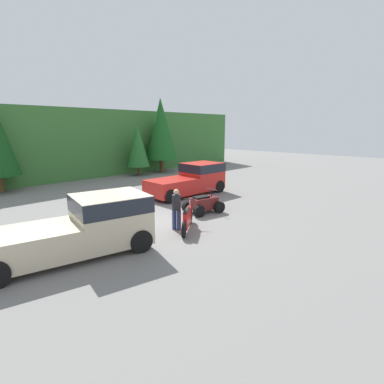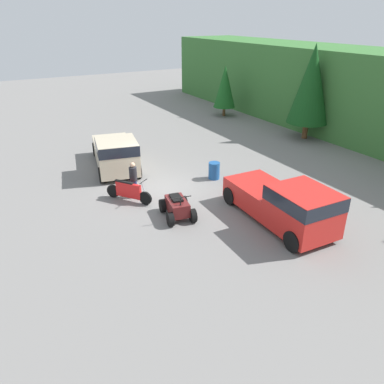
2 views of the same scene
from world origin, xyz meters
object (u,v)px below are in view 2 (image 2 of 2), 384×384
object	(u,v)px
dirt_bike	(129,191)
quad_atv	(177,207)
pickup_truck_second	(115,152)
steel_barrel	(214,171)
pickup_truck_red	(287,203)
rider_person	(133,179)

from	to	relation	value
dirt_bike	quad_atv	size ratio (longest dim) A/B	0.98
pickup_truck_second	quad_atv	bearing A→B (deg)	15.87
quad_atv	steel_barrel	size ratio (longest dim) A/B	2.29
pickup_truck_red	rider_person	xyz separation A→B (m)	(-5.45, -4.31, -0.07)
pickup_truck_red	quad_atv	distance (m)	4.46
quad_atv	steel_barrel	xyz separation A→B (m)	(-2.67, 3.54, 0.00)
pickup_truck_second	rider_person	xyz separation A→B (m)	(3.75, -0.44, -0.07)
dirt_bike	pickup_truck_second	bearing A→B (deg)	132.87
quad_atv	dirt_bike	bearing A→B (deg)	-141.75
quad_atv	rider_person	xyz separation A→B (m)	(-2.66, -0.88, 0.49)
pickup_truck_second	pickup_truck_red	bearing A→B (deg)	34.79
dirt_bike	pickup_truck_red	bearing A→B (deg)	6.17
quad_atv	rider_person	bearing A→B (deg)	-150.89
pickup_truck_second	dirt_bike	xyz separation A→B (m)	(4.01, -0.80, -0.53)
rider_person	pickup_truck_red	bearing A→B (deg)	5.06
pickup_truck_second	quad_atv	world-z (taller)	pickup_truck_second
pickup_truck_red	quad_atv	world-z (taller)	pickup_truck_red
pickup_truck_red	steel_barrel	distance (m)	5.49
quad_atv	steel_barrel	distance (m)	4.43
dirt_bike	quad_atv	distance (m)	2.70
pickup_truck_red	rider_person	world-z (taller)	pickup_truck_red
pickup_truck_red	steel_barrel	bearing A→B (deg)	-178.70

